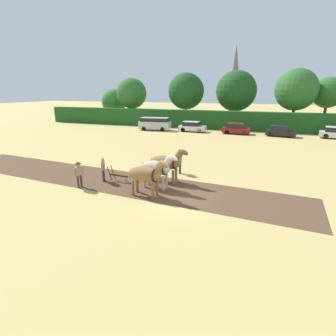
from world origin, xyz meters
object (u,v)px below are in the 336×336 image
object	(u,v)px
tree_right	(328,93)
farmer_onlooker_left	(79,173)
parked_car_left	(192,127)
church_spire	(235,79)
draft_horse_trail_left	(166,162)
parked_car_center_left	(236,129)
tree_center_left	(186,91)
tree_center	(236,91)
parked_van	(155,124)
draft_horse_lead_left	(146,174)
farmer_at_plow	(103,168)
tree_left	(132,93)
parked_car_center	(281,131)
draft_horse_lead_right	(157,168)
tree_far_left	(114,102)
farmer_beside_team	(180,162)
plow	(122,178)
tree_center_right	(296,90)

from	to	relation	value
tree_right	farmer_onlooker_left	xyz separation A→B (m)	(-20.06, -36.02, -4.78)
parked_car_left	church_spire	bearing A→B (deg)	87.73
church_spire	parked_car_left	size ratio (longest dim) A/B	4.16
draft_horse_trail_left	parked_car_left	world-z (taller)	draft_horse_trail_left
tree_right	parked_car_center_left	size ratio (longest dim) A/B	2.09
tree_center_left	draft_horse_trail_left	distance (m)	32.67
tree_center	parked_van	distance (m)	15.97
draft_horse_lead_left	farmer_at_plow	world-z (taller)	draft_horse_lead_left
tree_left	farmer_at_plow	xyz separation A→B (m)	(14.25, -31.88, -4.59)
parked_car_center	draft_horse_lead_left	bearing A→B (deg)	-99.48
draft_horse_lead_left	draft_horse_trail_left	bearing A→B (deg)	89.86
draft_horse_lead_right	parked_van	size ratio (longest dim) A/B	0.53
tree_far_left	draft_horse_trail_left	distance (m)	40.62
tree_right	draft_horse_lead_right	distance (m)	37.86
farmer_at_plow	parked_car_center	bearing A→B (deg)	36.17
farmer_at_plow	parked_car_left	distance (m)	24.51
parked_van	parked_car_center	bearing A→B (deg)	-3.79
tree_far_left	draft_horse_lead_right	bearing A→B (deg)	-55.30
draft_horse_lead_left	draft_horse_lead_right	world-z (taller)	draft_horse_lead_right
farmer_beside_team	parked_van	xyz separation A→B (m)	(-10.67, 20.47, 0.14)
draft_horse_trail_left	farmer_onlooker_left	world-z (taller)	draft_horse_trail_left
parked_car_left	parked_car_center	world-z (taller)	parked_car_left
draft_horse_lead_right	parked_van	world-z (taller)	draft_horse_lead_right
church_spire	farmer_beside_team	xyz separation A→B (m)	(2.45, -53.81, -8.11)
tree_far_left	farmer_beside_team	world-z (taller)	tree_far_left
tree_right	farmer_at_plow	bearing A→B (deg)	-119.25
parked_van	parked_car_left	size ratio (longest dim) A/B	1.23
farmer_at_plow	farmer_beside_team	xyz separation A→B (m)	(4.48, 3.53, -0.09)
tree_center	farmer_beside_team	bearing A→B (deg)	-91.10
tree_center	tree_right	bearing A→B (deg)	1.02
farmer_beside_team	parked_car_center_left	size ratio (longest dim) A/B	0.40
draft_horse_lead_left	parked_van	bearing A→B (deg)	115.60
plow	tree_far_left	bearing A→B (deg)	125.57
tree_far_left	tree_center_left	size ratio (longest dim) A/B	0.70
draft_horse_lead_right	parked_car_center_left	bearing A→B (deg)	88.37
parked_car_left	parked_car_center_left	world-z (taller)	parked_car_left
tree_left	plow	size ratio (longest dim) A/B	4.66
church_spire	parked_car_center	world-z (taller)	church_spire
church_spire	tree_center	bearing A→B (deg)	-82.53
parked_car_center	draft_horse_lead_right	bearing A→B (deg)	-100.29
farmer_at_plow	farmer_beside_team	bearing A→B (deg)	11.42
tree_right	farmer_at_plow	xyz separation A→B (m)	(-19.28, -34.43, -4.78)
tree_center_right	church_spire	world-z (taller)	church_spire
tree_center_left	farmer_at_plow	size ratio (longest dim) A/B	5.48
farmer_at_plow	tree_center_left	bearing A→B (deg)	69.57
church_spire	draft_horse_lead_left	distance (m)	59.25
draft_horse_trail_left	parked_car_left	distance (m)	23.40
farmer_onlooker_left	parked_car_left	world-z (taller)	farmer_onlooker_left
tree_center_right	parked_car_left	xyz separation A→B (m)	(-14.64, -7.83, -5.47)
tree_left	tree_center_left	world-z (taller)	tree_center_left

